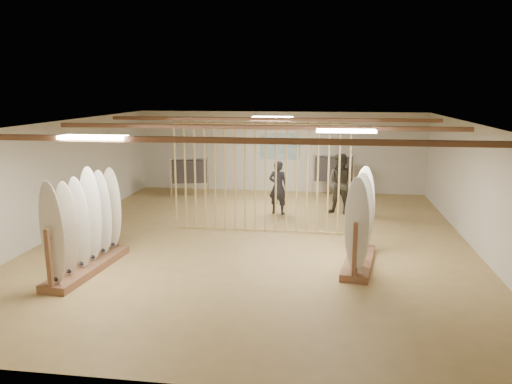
# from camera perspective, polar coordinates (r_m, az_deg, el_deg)

# --- Properties ---
(floor) EXTENTS (12.00, 12.00, 0.00)m
(floor) POSITION_cam_1_polar(r_m,az_deg,el_deg) (12.03, 0.00, -5.60)
(floor) COLOR tan
(floor) RESTS_ON ground
(ceiling) EXTENTS (12.00, 12.00, 0.00)m
(ceiling) POSITION_cam_1_polar(r_m,az_deg,el_deg) (11.51, 0.00, 7.82)
(ceiling) COLOR gray
(ceiling) RESTS_ON ground
(wall_back) EXTENTS (12.00, 0.00, 12.00)m
(wall_back) POSITION_cam_1_polar(r_m,az_deg,el_deg) (17.58, 2.74, 4.60)
(wall_back) COLOR beige
(wall_back) RESTS_ON ground
(wall_front) EXTENTS (12.00, 0.00, 12.00)m
(wall_front) POSITION_cam_1_polar(r_m,az_deg,el_deg) (6.02, -8.13, -9.74)
(wall_front) COLOR beige
(wall_front) RESTS_ON ground
(wall_left) EXTENTS (0.00, 12.00, 12.00)m
(wall_left) POSITION_cam_1_polar(r_m,az_deg,el_deg) (13.33, -21.81, 1.46)
(wall_left) COLOR beige
(wall_left) RESTS_ON ground
(wall_right) EXTENTS (0.00, 12.00, 12.00)m
(wall_right) POSITION_cam_1_polar(r_m,az_deg,el_deg) (12.07, 24.23, 0.25)
(wall_right) COLOR beige
(wall_right) RESTS_ON ground
(ceiling_slats) EXTENTS (9.50, 6.12, 0.10)m
(ceiling_slats) POSITION_cam_1_polar(r_m,az_deg,el_deg) (11.51, 0.00, 7.43)
(ceiling_slats) COLOR brown
(ceiling_slats) RESTS_ON ground
(light_panels) EXTENTS (1.20, 0.35, 0.06)m
(light_panels) POSITION_cam_1_polar(r_m,az_deg,el_deg) (11.51, 0.00, 7.52)
(light_panels) COLOR white
(light_panels) RESTS_ON ground
(bamboo_partition) EXTENTS (4.45, 0.05, 2.78)m
(bamboo_partition) POSITION_cam_1_polar(r_m,az_deg,el_deg) (12.47, 0.51, 1.64)
(bamboo_partition) COLOR tan
(bamboo_partition) RESTS_ON ground
(poster) EXTENTS (1.40, 0.03, 0.90)m
(poster) POSITION_cam_1_polar(r_m,az_deg,el_deg) (17.54, 2.74, 5.24)
(poster) COLOR teal
(poster) RESTS_ON ground
(rack_left) EXTENTS (0.75, 2.53, 2.01)m
(rack_left) POSITION_cam_1_polar(r_m,az_deg,el_deg) (10.47, -18.86, -4.99)
(rack_left) COLOR brown
(rack_left) RESTS_ON floor
(rack_right) EXTENTS (0.85, 2.11, 1.96)m
(rack_right) POSITION_cam_1_polar(r_m,az_deg,el_deg) (10.42, 11.78, -4.79)
(rack_right) COLOR brown
(rack_right) RESTS_ON floor
(clothing_rack_a) EXTENTS (1.21, 0.59, 1.33)m
(clothing_rack_a) POSITION_cam_1_polar(r_m,az_deg,el_deg) (16.83, -7.60, 2.35)
(clothing_rack_a) COLOR silver
(clothing_rack_a) RESTS_ON floor
(clothing_rack_b) EXTENTS (1.32, 0.44, 1.42)m
(clothing_rack_b) POSITION_cam_1_polar(r_m,az_deg,el_deg) (16.98, 8.86, 2.60)
(clothing_rack_b) COLOR silver
(clothing_rack_b) RESTS_ON floor
(shopper_a) EXTENTS (0.74, 0.60, 1.78)m
(shopper_a) POSITION_cam_1_polar(r_m,az_deg,el_deg) (14.39, 2.55, 0.95)
(shopper_a) COLOR #222229
(shopper_a) RESTS_ON floor
(shopper_b) EXTENTS (1.19, 1.08, 2.02)m
(shopper_b) POSITION_cam_1_polar(r_m,az_deg,el_deg) (14.46, 9.73, 1.31)
(shopper_b) COLOR #3A372D
(shopper_b) RESTS_ON floor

